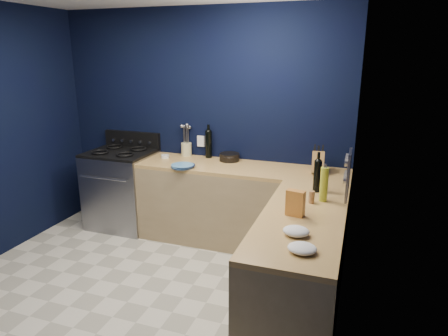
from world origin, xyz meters
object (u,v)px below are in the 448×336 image
at_px(utensil_crock, 186,149).
at_px(knife_block, 318,163).
at_px(gas_range, 122,190).
at_px(plate_stack, 183,166).
at_px(crouton_bag, 295,203).

xyz_separation_m(utensil_crock, knife_block, (1.58, -0.21, 0.03)).
bearing_deg(gas_range, plate_stack, -13.25).
height_order(knife_block, crouton_bag, knife_block).
bearing_deg(knife_block, plate_stack, -175.40).
height_order(plate_stack, utensil_crock, utensil_crock).
bearing_deg(knife_block, gas_range, 174.84).
height_order(plate_stack, crouton_bag, crouton_bag).
height_order(gas_range, plate_stack, plate_stack).
relative_size(gas_range, knife_block, 4.18).
distance_m(plate_stack, utensil_crock, 0.52).
bearing_deg(utensil_crock, crouton_bag, -42.58).
bearing_deg(crouton_bag, gas_range, 164.59).
bearing_deg(plate_stack, knife_block, 11.13).
height_order(gas_range, knife_block, knife_block).
bearing_deg(crouton_bag, utensil_crock, 148.53).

